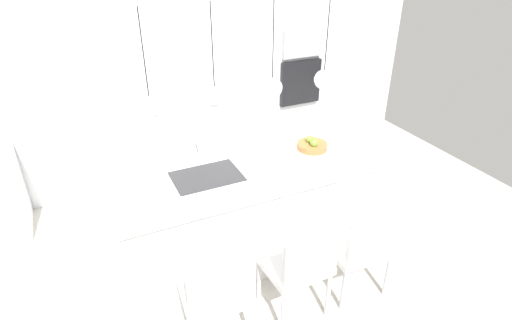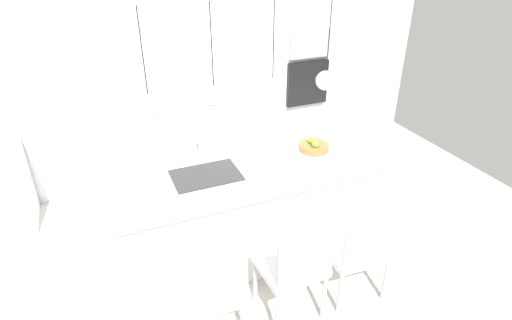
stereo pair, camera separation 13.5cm
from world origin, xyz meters
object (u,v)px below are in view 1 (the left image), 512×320
fruit_bowl (312,145)px  oven (300,82)px  microwave (302,43)px  chair_far (361,246)px  chair_near (217,293)px  chair_middle (299,264)px

fruit_bowl → oven: bearing=63.2°
microwave → chair_far: microwave is taller
chair_near → chair_middle: (0.64, -0.00, 0.01)m
fruit_bowl → chair_far: 1.03m
microwave → chair_far: bearing=-109.2°
fruit_bowl → chair_far: bearing=-95.2°
microwave → fruit_bowl: bearing=-116.8°
microwave → chair_near: 3.34m
chair_near → chair_far: size_ratio=1.03×
fruit_bowl → oven: (0.77, 1.53, 0.04)m
chair_near → chair_middle: bearing=-0.1°
chair_far → chair_middle: bearing=180.0°
chair_far → fruit_bowl: bearing=84.8°
fruit_bowl → chair_middle: 1.20m
oven → chair_near: bearing=-130.2°
oven → microwave: bearing=0.0°
chair_middle → chair_far: (0.57, -0.00, -0.03)m
fruit_bowl → chair_far: size_ratio=0.33×
chair_middle → oven: bearing=59.8°
oven → chair_middle: size_ratio=0.64×
oven → chair_far: oven is taller
microwave → chair_far: size_ratio=0.65×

